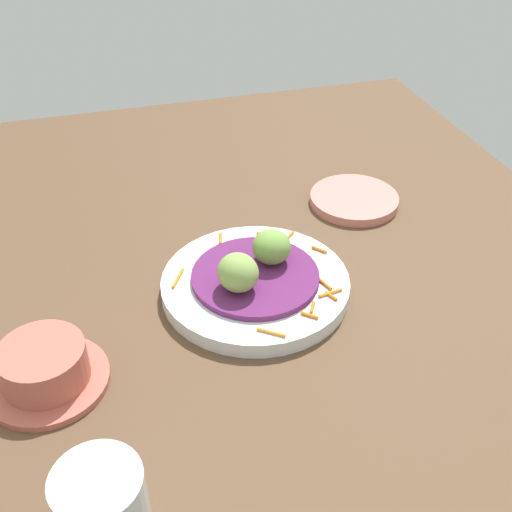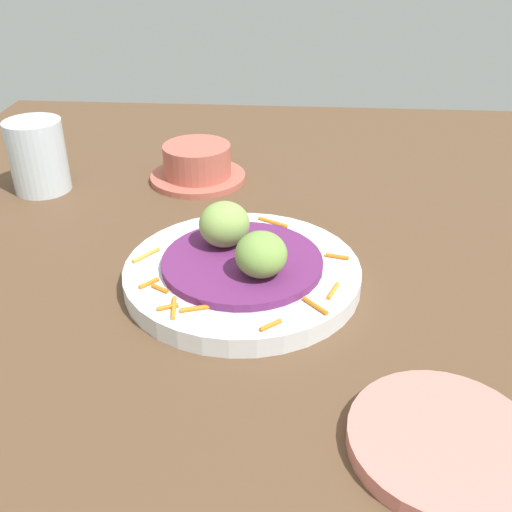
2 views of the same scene
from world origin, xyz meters
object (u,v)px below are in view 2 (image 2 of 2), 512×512
guac_scoop_center (261,254)px  side_plate_small (443,442)px  main_plate (242,274)px  guac_scoop_left (224,224)px  terracotta_bowl (197,165)px  water_glass (38,156)px

guac_scoop_center → side_plate_small: 22.62cm
main_plate → guac_scoop_left: guac_scoop_left is taller
terracotta_bowl → water_glass: size_ratio=1.39×
main_plate → side_plate_small: 25.59cm
guac_scoop_left → water_glass: bearing=55.8°
water_glass → guac_scoop_left: bearing=-124.2°
guac_scoop_left → side_plate_small: bearing=-141.9°
guac_scoop_left → side_plate_small: (-22.78, -17.88, -4.43)cm
guac_scoop_left → guac_scoop_center: size_ratio=1.05×
side_plate_small → water_glass: bearing=47.4°
side_plate_small → guac_scoop_left: bearing=38.1°
guac_scoop_center → guac_scoop_left: bearing=37.0°
water_glass → side_plate_small: bearing=-132.6°
guac_scoop_center → side_plate_small: size_ratio=0.36×
terracotta_bowl → guac_scoop_left: bearing=-163.9°
guac_scoop_left → water_glass: 31.94cm
guac_scoop_left → water_glass: size_ratio=0.55×
water_glass → guac_scoop_center: bearing=-127.4°
main_plate → guac_scoop_center: (-2.69, -2.03, 3.94)cm
terracotta_bowl → water_glass: 20.60cm
main_plate → water_glass: 35.33cm
guac_scoop_center → side_plate_small: (-17.39, -13.83, -4.26)cm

